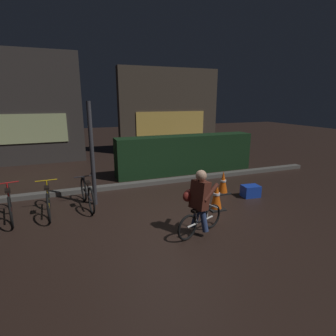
{
  "coord_description": "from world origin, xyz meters",
  "views": [
    {
      "loc": [
        -1.96,
        -5.08,
        2.46
      ],
      "look_at": [
        0.2,
        0.6,
        0.9
      ],
      "focal_mm": 28.48,
      "sensor_mm": 36.0,
      "label": 1
    }
  ],
  "objects": [
    {
      "name": "storefront_left",
      "position": [
        -3.39,
        6.5,
        2.13
      ],
      "size": [
        4.2,
        0.54,
        4.27
      ],
      "color": "#383330",
      "rests_on": "ground"
    },
    {
      "name": "sidewalk_curb",
      "position": [
        0.0,
        2.2,
        0.06
      ],
      "size": [
        12.0,
        0.24,
        0.12
      ],
      "primitive_type": "cube",
      "color": "#56544F",
      "rests_on": "ground"
    },
    {
      "name": "storefront_right",
      "position": [
        2.78,
        7.2,
        1.95
      ],
      "size": [
        4.92,
        0.54,
        3.92
      ],
      "color": "#42382D",
      "rests_on": "ground"
    },
    {
      "name": "parked_bike_left_mid",
      "position": [
        -2.47,
        0.99,
        0.33
      ],
      "size": [
        0.46,
        1.55,
        0.72
      ],
      "rotation": [
        0.0,
        0.0,
        1.63
      ],
      "color": "black",
      "rests_on": "ground"
    },
    {
      "name": "ground_plane",
      "position": [
        0.0,
        0.0,
        0.0
      ],
      "size": [
        40.0,
        40.0,
        0.0
      ],
      "primitive_type": "plane",
      "color": "black"
    },
    {
      "name": "blue_crate",
      "position": [
        2.39,
        0.3,
        0.15
      ],
      "size": [
        0.47,
        0.36,
        0.3
      ],
      "primitive_type": "cube",
      "rotation": [
        0.0,
        0.0,
        -0.1
      ],
      "color": "#193DB7",
      "rests_on": "ground"
    },
    {
      "name": "street_post",
      "position": [
        -1.46,
        1.2,
        1.22
      ],
      "size": [
        0.1,
        0.1,
        2.44
      ],
      "primitive_type": "cylinder",
      "color": "#2D2D33",
      "rests_on": "ground"
    },
    {
      "name": "parked_bike_center_left",
      "position": [
        -1.64,
        1.11,
        0.32
      ],
      "size": [
        0.46,
        1.5,
        0.69
      ],
      "rotation": [
        0.0,
        0.0,
        1.69
      ],
      "color": "black",
      "rests_on": "ground"
    },
    {
      "name": "hedge_row",
      "position": [
        1.8,
        3.1,
        0.65
      ],
      "size": [
        4.8,
        0.7,
        1.29
      ],
      "primitive_type": "cube",
      "color": "black",
      "rests_on": "ground"
    },
    {
      "name": "cyclist",
      "position": [
        0.2,
        -0.99,
        0.63
      ],
      "size": [
        1.12,
        0.53,
        1.25
      ],
      "rotation": [
        0.0,
        0.0,
        0.38
      ],
      "color": "black",
      "rests_on": "ground"
    },
    {
      "name": "traffic_cone_far",
      "position": [
        1.86,
        0.79,
        0.3
      ],
      "size": [
        0.36,
        0.36,
        0.61
      ],
      "color": "black",
      "rests_on": "ground"
    },
    {
      "name": "parked_bike_leftmost",
      "position": [
        -3.21,
        1.0,
        0.34
      ],
      "size": [
        0.46,
        1.58,
        0.74
      ],
      "rotation": [
        0.0,
        0.0,
        1.76
      ],
      "color": "black",
      "rests_on": "ground"
    },
    {
      "name": "traffic_cone_near",
      "position": [
        1.12,
        -0.1,
        0.31
      ],
      "size": [
        0.36,
        0.36,
        0.65
      ],
      "color": "black",
      "rests_on": "ground"
    }
  ]
}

